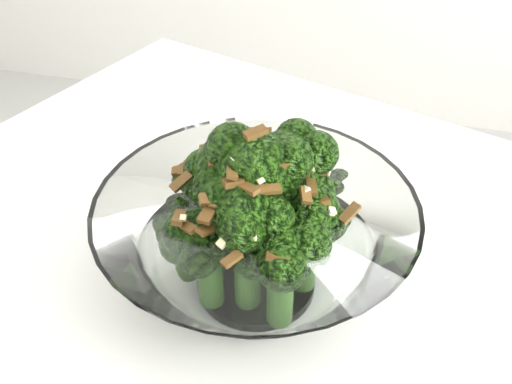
# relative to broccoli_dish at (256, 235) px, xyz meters

# --- Properties ---
(broccoli_dish) EXTENTS (0.24, 0.24, 0.16)m
(broccoli_dish) POSITION_rel_broccoli_dish_xyz_m (0.00, 0.00, 0.00)
(broccoli_dish) COLOR white
(broccoli_dish) RESTS_ON table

